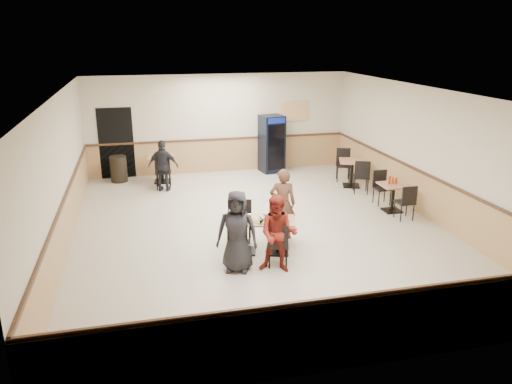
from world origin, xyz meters
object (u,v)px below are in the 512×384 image
object	(u,v)px
lone_diner	(163,166)
back_table	(162,165)
pepsi_cooler	(272,144)
diner_woman_left	(237,231)
side_table_near	(393,193)
side_table_far	(352,169)
main_table	(262,231)
diner_man_opposite	(283,204)
trash_bin	(119,169)
diner_woman_right	(278,234)

from	to	relation	value
lone_diner	back_table	size ratio (longest dim) A/B	1.78
pepsi_cooler	diner_woman_left	bearing A→B (deg)	-120.07
back_table	pepsi_cooler	bearing A→B (deg)	6.58
side_table_near	pepsi_cooler	world-z (taller)	pepsi_cooler
side_table_near	side_table_far	xyz separation A→B (m)	(-0.11, 2.16, 0.05)
lone_diner	side_table_near	size ratio (longest dim) A/B	2.06
main_table	back_table	world-z (taller)	back_table
diner_man_opposite	back_table	xyz separation A→B (m)	(-2.22, 4.80, -0.24)
diner_woman_left	main_table	bearing A→B (deg)	65.25
lone_diner	side_table_far	xyz separation A→B (m)	(5.17, -0.82, -0.20)
main_table	lone_diner	distance (m)	4.84
diner_man_opposite	trash_bin	bearing A→B (deg)	-42.02
diner_woman_left	diner_man_opposite	world-z (taller)	diner_woman_left
side_table_far	pepsi_cooler	bearing A→B (deg)	130.22
diner_woman_left	diner_woman_right	bearing A→B (deg)	3.15
trash_bin	pepsi_cooler	bearing A→B (deg)	0.53
diner_man_opposite	lone_diner	bearing A→B (deg)	-46.32
diner_woman_right	side_table_far	bearing A→B (deg)	75.85
side_table_far	trash_bin	size ratio (longest dim) A/B	1.20
diner_woman_left	diner_woman_right	world-z (taller)	diner_woman_left
side_table_far	trash_bin	world-z (taller)	side_table_far
lone_diner	diner_woman_right	bearing A→B (deg)	127.07
main_table	pepsi_cooler	distance (m)	6.12
main_table	pepsi_cooler	world-z (taller)	pepsi_cooler
pepsi_cooler	main_table	bearing A→B (deg)	-116.76
side_table_near	back_table	world-z (taller)	back_table
diner_man_opposite	back_table	bearing A→B (deg)	-51.00
main_table	side_table_near	xyz separation A→B (m)	(3.68, 1.58, -0.00)
main_table	side_table_near	world-z (taller)	main_table
side_table_near	trash_bin	size ratio (longest dim) A/B	0.91
side_table_far	pepsi_cooler	xyz separation A→B (m)	(-1.77, 2.09, 0.38)
diner_man_opposite	pepsi_cooler	xyz separation A→B (m)	(1.19, 5.19, 0.13)
lone_diner	trash_bin	distance (m)	1.77
pepsi_cooler	trash_bin	world-z (taller)	pepsi_cooler
diner_man_opposite	main_table	bearing A→B (deg)	60.35
pepsi_cooler	trash_bin	bearing A→B (deg)	170.93
diner_woman_left	side_table_near	xyz separation A→B (m)	(4.30, 2.22, -0.30)
diner_man_opposite	diner_woman_left	bearing A→B (deg)	60.35
trash_bin	back_table	bearing A→B (deg)	-15.91
main_table	trash_bin	world-z (taller)	trash_bin
diner_woman_left	side_table_far	xyz separation A→B (m)	(4.19, 4.38, -0.25)
diner_woman_left	diner_man_opposite	bearing A→B (deg)	65.25
diner_woman_right	back_table	size ratio (longest dim) A/B	1.81
diner_woman_right	lone_diner	world-z (taller)	diner_woman_right
diner_woman_left	diner_woman_right	xyz separation A→B (m)	(0.71, -0.20, -0.04)
main_table	back_table	distance (m)	5.67
main_table	back_table	size ratio (longest dim) A/B	1.79
diner_man_opposite	trash_bin	size ratio (longest dim) A/B	2.01
diner_woman_right	diner_woman_left	bearing A→B (deg)	-172.93
diner_woman_left	side_table_near	bearing A→B (deg)	46.37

